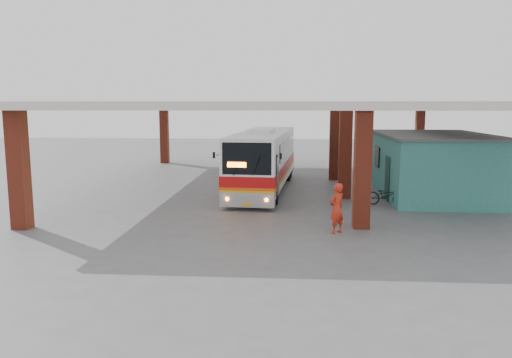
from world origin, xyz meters
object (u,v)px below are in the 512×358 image
object	(u,v)px
coach_bus	(264,159)
pedestrian	(337,208)
red_chair	(366,175)
motorcycle	(386,195)

from	to	relation	value
coach_bus	pedestrian	size ratio (longest dim) A/B	6.38
pedestrian	red_chair	bearing A→B (deg)	-146.99
coach_bus	motorcycle	size ratio (longest dim) A/B	6.43
motorcycle	red_chair	world-z (taller)	motorcycle
pedestrian	red_chair	world-z (taller)	pedestrian
coach_bus	motorcycle	world-z (taller)	coach_bus
motorcycle	coach_bus	bearing A→B (deg)	77.65
coach_bus	motorcycle	bearing A→B (deg)	-29.62
pedestrian	red_chair	size ratio (longest dim) A/B	2.47
red_chair	motorcycle	bearing A→B (deg)	-115.76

